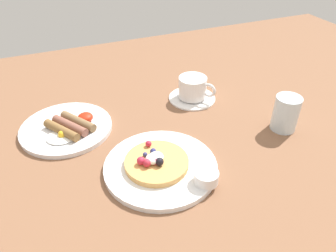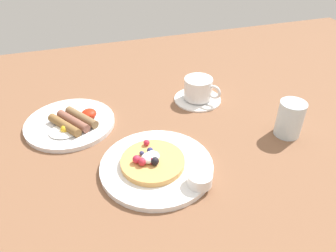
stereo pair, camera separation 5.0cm
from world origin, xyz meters
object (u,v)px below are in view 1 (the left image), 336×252
at_px(coffee_cup, 193,87).
at_px(water_glass, 286,113).
at_px(syrup_ramekin, 206,177).
at_px(coffee_saucer, 192,97).
at_px(breakfast_plate, 66,128).
at_px(pancake_plate, 161,167).

xyz_separation_m(coffee_cup, water_glass, (0.15, -0.22, 0.01)).
relative_size(syrup_ramekin, coffee_cup, 0.51).
relative_size(coffee_saucer, coffee_cup, 1.38).
distance_m(breakfast_plate, coffee_cup, 0.36).
xyz_separation_m(pancake_plate, water_glass, (0.34, 0.02, 0.04)).
height_order(pancake_plate, coffee_cup, coffee_cup).
bearing_deg(water_glass, breakfast_plate, 158.32).
bearing_deg(pancake_plate, coffee_saucer, 51.29).
height_order(pancake_plate, breakfast_plate, same).
bearing_deg(syrup_ramekin, breakfast_plate, 127.22).
bearing_deg(coffee_cup, water_glass, -55.82).
bearing_deg(syrup_ramekin, pancake_plate, 128.55).
xyz_separation_m(breakfast_plate, water_glass, (0.50, -0.20, 0.04)).
relative_size(breakfast_plate, coffee_cup, 2.33).
relative_size(pancake_plate, syrup_ramekin, 4.87).
bearing_deg(coffee_saucer, syrup_ramekin, -111.51).
xyz_separation_m(coffee_saucer, coffee_cup, (0.00, -0.00, 0.03)).
relative_size(breakfast_plate, coffee_saucer, 1.68).
xyz_separation_m(pancake_plate, coffee_saucer, (0.19, 0.24, -0.00)).
bearing_deg(breakfast_plate, syrup_ramekin, -52.78).
bearing_deg(water_glass, pancake_plate, -176.35).
bearing_deg(water_glass, coffee_saucer, 124.21).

